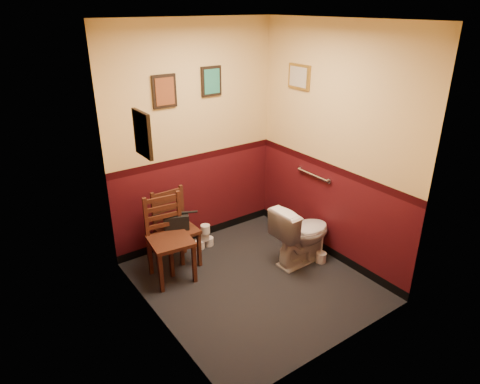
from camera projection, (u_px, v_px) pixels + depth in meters
name	position (u px, v px, depth m)	size (l,w,h in m)	color
floor	(253.00, 282.00, 4.73)	(2.20, 2.40, 0.00)	black
ceiling	(257.00, 20.00, 3.64)	(2.20, 2.40, 0.00)	silver
wall_back	(194.00, 139.00, 5.08)	(2.20, 2.70, 0.00)	#460D13
wall_front	(348.00, 213.00, 3.29)	(2.20, 2.70, 0.00)	#460D13
wall_left	(151.00, 194.00, 3.61)	(2.40, 2.70, 0.00)	#460D13
wall_right	(333.00, 148.00, 4.77)	(2.40, 2.70, 0.00)	#460D13
grab_bar	(313.00, 175.00, 5.10)	(0.05, 0.56, 0.06)	silver
framed_print_back_a	(164.00, 91.00, 4.64)	(0.28, 0.04, 0.36)	black
framed_print_back_b	(211.00, 81.00, 4.93)	(0.26, 0.04, 0.34)	black
framed_print_left	(143.00, 134.00, 3.49)	(0.04, 0.30, 0.38)	black
framed_print_right	(299.00, 77.00, 4.92)	(0.04, 0.34, 0.28)	olive
toilet	(302.00, 234.00, 4.98)	(0.42, 0.74, 0.73)	white
toilet_brush	(321.00, 257.00, 5.07)	(0.12, 0.12, 0.44)	silver
chair_left	(169.00, 239.00, 4.66)	(0.49, 0.49, 0.95)	#522818
chair_right	(175.00, 229.00, 4.91)	(0.43, 0.43, 0.90)	#522818
handbag	(176.00, 222.00, 4.84)	(0.31, 0.24, 0.21)	black
tp_stack	(205.00, 238.00, 5.36)	(0.24, 0.15, 0.32)	silver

